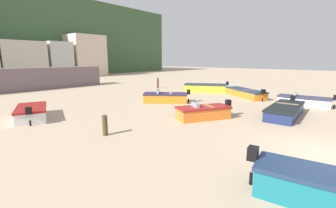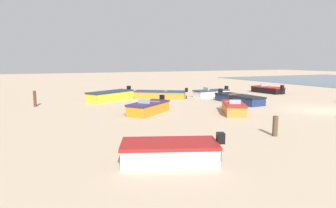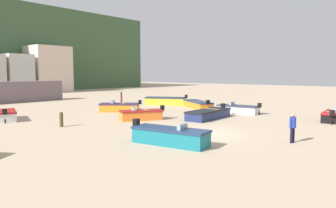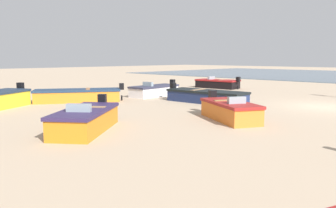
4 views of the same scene
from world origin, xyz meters
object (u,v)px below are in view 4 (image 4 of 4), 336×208
object	(u,v)px
boat_orange_2	(86,120)
boat_white_6	(154,91)
boat_orange_0	(78,95)
boat_navy_3	(206,96)
boat_black_4	(217,84)
boat_orange_5	(230,110)

from	to	relation	value
boat_orange_2	boat_white_6	world-z (taller)	boat_orange_2
boat_orange_2	boat_orange_0	bearing A→B (deg)	-66.74
boat_navy_3	boat_black_4	distance (m)	9.82
boat_black_4	boat_navy_3	bearing A→B (deg)	-153.67
boat_orange_0	boat_black_4	bearing A→B (deg)	-59.69
boat_orange_0	boat_orange_5	distance (m)	10.05
boat_orange_0	boat_navy_3	bearing A→B (deg)	-105.59
boat_navy_3	boat_white_6	size ratio (longest dim) A/B	1.28
boat_orange_5	boat_white_6	xyz separation A→B (m)	(8.83, -3.93, -0.03)
boat_orange_5	boat_white_6	bearing A→B (deg)	-84.78
boat_black_4	boat_white_6	distance (m)	8.14
boat_black_4	boat_orange_5	bearing A→B (deg)	-147.87
boat_orange_2	boat_orange_5	world-z (taller)	boat_orange_2
boat_orange_2	boat_orange_5	size ratio (longest dim) A/B	1.07
boat_black_4	boat_white_6	bearing A→B (deg)	177.76
boat_orange_2	boat_navy_3	world-z (taller)	boat_orange_2
boat_navy_3	boat_orange_5	xyz separation A→B (m)	(-4.12, 3.72, 0.04)
boat_navy_3	boat_orange_5	world-z (taller)	boat_orange_5
boat_orange_2	boat_navy_3	distance (m)	9.30
boat_black_4	boat_orange_5	distance (m)	15.22
boat_orange_2	boat_navy_3	bearing A→B (deg)	-118.41
boat_orange_0	boat_black_4	distance (m)	13.48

